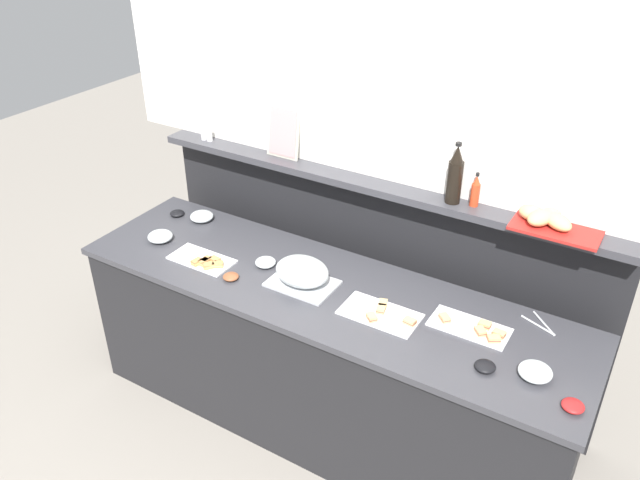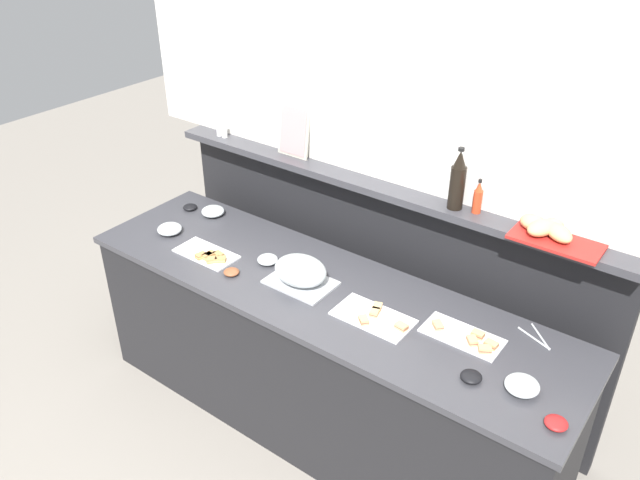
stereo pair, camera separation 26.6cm
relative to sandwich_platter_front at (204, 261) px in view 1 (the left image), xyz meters
The scene contains 23 objects.
ground_plane 1.37m from the sandwich_platter_front, 47.02° to the left, with size 12.00×12.00×0.00m, color gray.
buffet_counter 0.84m from the sandwich_platter_front, 10.63° to the left, with size 2.72×0.75×0.93m.
back_ledge_unit 0.99m from the sandwich_platter_front, 45.12° to the left, with size 2.73×0.22×1.33m.
upper_wall_panel 1.42m from the sandwich_platter_front, 46.11° to the left, with size 3.33×0.08×1.27m, color white.
sandwich_platter_front is the anchor object (origin of this frame).
sandwich_platter_rear 1.03m from the sandwich_platter_front, ahead, with size 0.38×0.21×0.04m.
sandwich_platter_side 1.45m from the sandwich_platter_front, ahead, with size 0.37×0.18×0.04m.
serving_cloche 0.58m from the sandwich_platter_front, ahead, with size 0.34×0.24×0.17m.
glass_bowl_large 0.34m from the sandwich_platter_front, 25.48° to the left, with size 0.11×0.11×0.04m.
glass_bowl_medium 1.77m from the sandwich_platter_front, ahead, with size 0.14×0.14×0.06m.
glass_bowl_small 0.36m from the sandwich_platter_front, behind, with size 0.14×0.14×0.06m.
glass_bowl_extra 0.48m from the sandwich_platter_front, 131.48° to the left, with size 0.14×0.14×0.06m.
condiment_bowl_teal 0.23m from the sandwich_platter_front, 12.91° to the right, with size 0.08×0.08×0.03m, color brown.
condiment_bowl_dark 1.95m from the sandwich_platter_front, ahead, with size 0.09×0.09×0.03m, color red.
condiment_bowl_cream 0.58m from the sandwich_platter_front, 146.11° to the left, with size 0.09×0.09×0.03m, color black.
condiment_bowl_red 1.58m from the sandwich_platter_front, ahead, with size 0.09×0.09×0.03m, color black.
serving_tongs 1.75m from the sandwich_platter_front, 13.00° to the left, with size 0.18×0.14×0.01m.
hot_sauce_bottle 1.47m from the sandwich_platter_front, 26.69° to the left, with size 0.04×0.04×0.18m.
wine_bottle_dark 1.39m from the sandwich_platter_front, 28.02° to the left, with size 0.08×0.08×0.32m.
salt_shaker 0.88m from the sandwich_platter_front, 127.20° to the left, with size 0.03×0.03×0.09m.
pepper_shaker 0.85m from the sandwich_platter_front, 124.46° to the left, with size 0.03×0.03×0.09m.
bread_basket 1.76m from the sandwich_platter_front, 20.51° to the left, with size 0.40×0.26×0.08m.
framed_picture 0.85m from the sandwich_platter_front, 80.98° to the left, with size 0.21×0.06×0.30m.
Camera 1 is at (1.38, -2.30, 2.81)m, focal length 36.13 mm.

